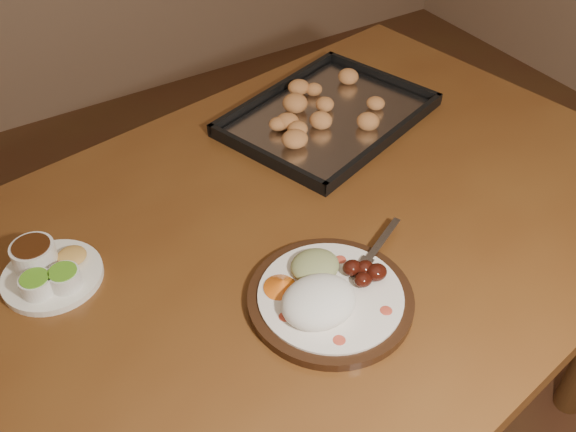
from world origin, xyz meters
TOP-DOWN VIEW (x-y plane):
  - dining_table at (-0.06, 0.17)m, footprint 1.63×1.14m
  - dinner_plate at (-0.06, 0.01)m, footprint 0.32×0.25m
  - condiment_saucer at (-0.40, 0.28)m, footprint 0.16×0.16m
  - baking_tray at (0.23, 0.42)m, footprint 0.49×0.42m

SIDE VIEW (x-z plane):
  - dining_table at x=-0.06m, z-range 0.28..1.03m
  - baking_tray at x=0.23m, z-range 0.74..0.79m
  - dinner_plate at x=-0.06m, z-range 0.74..0.80m
  - condiment_saucer at x=-0.40m, z-range 0.74..0.80m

